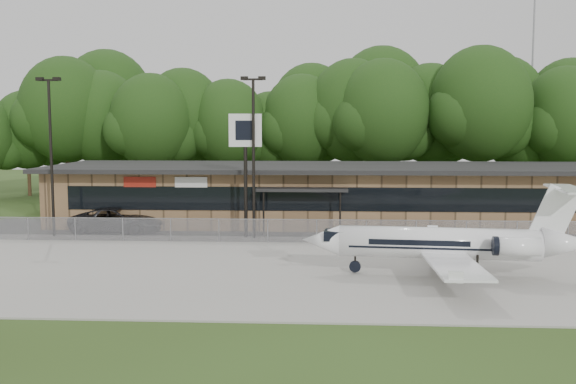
# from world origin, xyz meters

# --- Properties ---
(ground) EXTENTS (160.00, 160.00, 0.00)m
(ground) POSITION_xyz_m (0.00, 0.00, 0.00)
(ground) COLOR #2D3F16
(ground) RESTS_ON ground
(apron) EXTENTS (64.00, 18.00, 0.08)m
(apron) POSITION_xyz_m (0.00, 8.00, 0.04)
(apron) COLOR #9E9B93
(apron) RESTS_ON ground
(parking_lot) EXTENTS (50.00, 9.00, 0.06)m
(parking_lot) POSITION_xyz_m (0.00, 19.50, 0.03)
(parking_lot) COLOR #383835
(parking_lot) RESTS_ON ground
(terminal) EXTENTS (41.00, 11.65, 4.30)m
(terminal) POSITION_xyz_m (-0.00, 23.94, 2.18)
(terminal) COLOR #916E48
(terminal) RESTS_ON ground
(fence) EXTENTS (46.00, 0.04, 1.52)m
(fence) POSITION_xyz_m (0.00, 15.00, 0.78)
(fence) COLOR gray
(fence) RESTS_ON ground
(treeline) EXTENTS (72.00, 12.00, 15.00)m
(treeline) POSITION_xyz_m (0.00, 42.00, 7.50)
(treeline) COLOR #143A12
(treeline) RESTS_ON ground
(radio_mast) EXTENTS (0.20, 0.20, 25.00)m
(radio_mast) POSITION_xyz_m (22.00, 48.00, 12.50)
(radio_mast) COLOR gray
(radio_mast) RESTS_ON ground
(light_pole_left) EXTENTS (1.55, 0.30, 10.23)m
(light_pole_left) POSITION_xyz_m (-18.00, 16.50, 5.98)
(light_pole_left) COLOR black
(light_pole_left) RESTS_ON ground
(light_pole_mid) EXTENTS (1.55, 0.30, 10.23)m
(light_pole_mid) POSITION_xyz_m (-5.00, 16.50, 5.98)
(light_pole_mid) COLOR black
(light_pole_mid) RESTS_ON ground
(business_jet) EXTENTS (13.26, 11.84, 4.46)m
(business_jet) POSITION_xyz_m (5.28, 6.54, 1.60)
(business_jet) COLOR white
(business_jet) RESTS_ON ground
(suv) EXTENTS (6.20, 3.04, 1.69)m
(suv) POSITION_xyz_m (-14.46, 18.35, 0.85)
(suv) COLOR #2D2D2F
(suv) RESTS_ON ground
(pole_sign) EXTENTS (2.09, 0.36, 7.93)m
(pole_sign) POSITION_xyz_m (-5.55, 16.80, 6.07)
(pole_sign) COLOR black
(pole_sign) RESTS_ON ground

